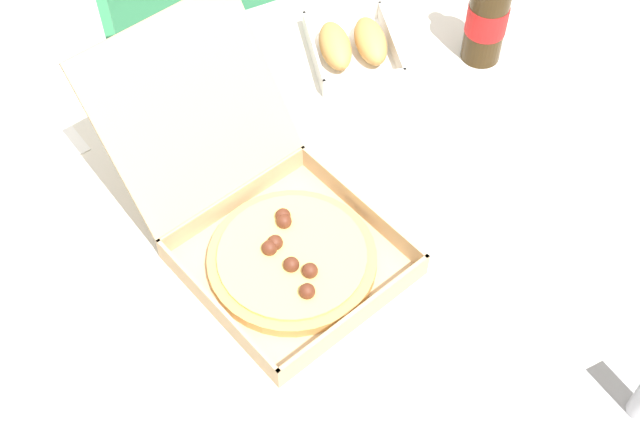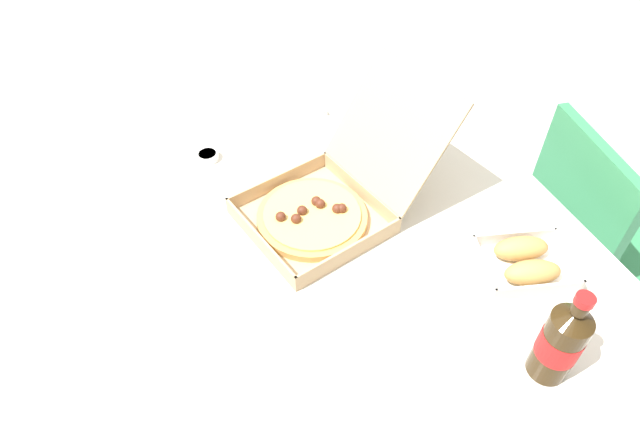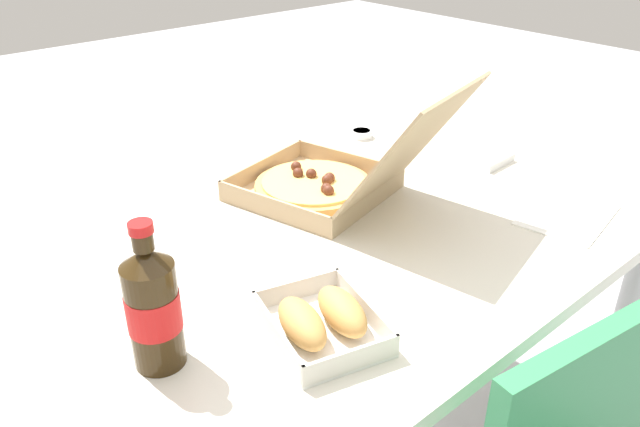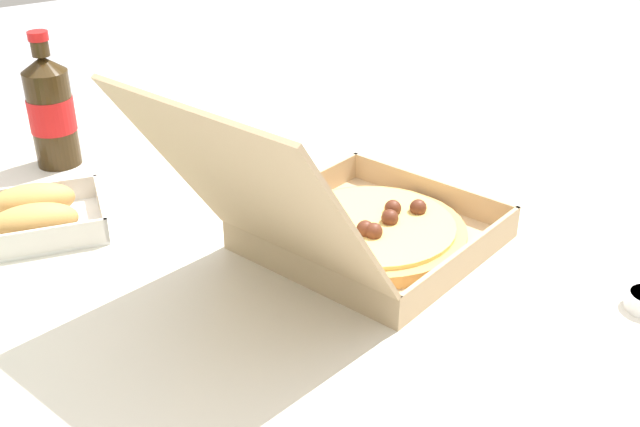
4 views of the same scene
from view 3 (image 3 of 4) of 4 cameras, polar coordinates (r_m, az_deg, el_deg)
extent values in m
cube|color=silver|center=(1.22, -0.01, -1.90)|extent=(1.39, 0.91, 0.03)
cylinder|color=#B7B7BC|center=(2.02, 6.13, -0.73)|extent=(0.05, 0.05, 0.69)
cylinder|color=#B7B7BC|center=(1.69, 25.72, -10.19)|extent=(0.05, 0.05, 0.69)
cube|color=tan|center=(1.35, -0.58, 1.99)|extent=(0.35, 0.35, 0.01)
cube|color=tan|center=(1.42, -5.26, 4.25)|extent=(0.28, 0.08, 0.04)
cube|color=tan|center=(1.45, 2.65, 4.84)|extent=(0.08, 0.28, 0.04)
cube|color=tan|center=(1.24, -4.34, 0.57)|extent=(0.08, 0.28, 0.04)
cube|color=tan|center=(1.27, 4.61, 1.32)|extent=(0.28, 0.08, 0.04)
cube|color=tan|center=(1.18, 8.44, 6.26)|extent=(0.32, 0.23, 0.24)
cylinder|color=tan|center=(1.34, -0.58, 2.45)|extent=(0.26, 0.26, 0.02)
cylinder|color=#EAC666|center=(1.34, -0.58, 2.92)|extent=(0.22, 0.22, 0.01)
sphere|color=#562819|center=(1.34, 0.88, 3.29)|extent=(0.02, 0.02, 0.02)
sphere|color=#562819|center=(1.28, 0.78, 2.11)|extent=(0.02, 0.02, 0.02)
sphere|color=#562819|center=(1.36, -0.81, 3.66)|extent=(0.02, 0.02, 0.02)
sphere|color=#562819|center=(1.33, 0.65, 3.08)|extent=(0.02, 0.02, 0.02)
sphere|color=#562819|center=(1.39, -2.20, 4.32)|extent=(0.02, 0.02, 0.02)
sphere|color=#562819|center=(1.36, -2.04, 3.72)|extent=(0.02, 0.02, 0.02)
sphere|color=#562819|center=(1.29, 0.58, 2.30)|extent=(0.02, 0.02, 0.02)
cube|color=white|center=(0.95, 0.20, -10.85)|extent=(0.20, 0.22, 0.00)
cube|color=silver|center=(1.00, -2.13, -6.95)|extent=(0.15, 0.04, 0.03)
cube|color=silver|center=(0.87, 2.94, -13.26)|extent=(0.15, 0.04, 0.03)
cube|color=silver|center=(0.96, 4.13, -8.71)|extent=(0.06, 0.18, 0.03)
cube|color=silver|center=(0.91, -3.97, -11.10)|extent=(0.06, 0.18, 0.03)
ellipsoid|color=tan|center=(0.94, 2.03, -8.94)|extent=(0.09, 0.13, 0.05)
ellipsoid|color=tan|center=(0.92, -1.68, -10.03)|extent=(0.09, 0.13, 0.05)
cylinder|color=#33230F|center=(0.88, -14.95, -9.02)|extent=(0.07, 0.07, 0.16)
cone|color=#33230F|center=(0.83, -15.74, -3.92)|extent=(0.07, 0.07, 0.02)
cylinder|color=#33230F|center=(0.82, -15.96, -2.44)|extent=(0.03, 0.03, 0.02)
cylinder|color=red|center=(0.81, -16.14, -1.25)|extent=(0.03, 0.03, 0.01)
cylinder|color=red|center=(0.88, -15.02, -8.61)|extent=(0.07, 0.07, 0.06)
cube|color=white|center=(1.35, 21.73, -0.16)|extent=(0.23, 0.19, 0.00)
cube|color=white|center=(1.56, 14.71, 5.05)|extent=(0.12, 0.12, 0.02)
cylinder|color=white|center=(1.66, 3.84, 7.31)|extent=(0.06, 0.06, 0.02)
cylinder|color=#DBBC66|center=(1.65, 3.84, 7.50)|extent=(0.05, 0.05, 0.01)
camera|label=1|loc=(1.96, -9.11, 41.81)|focal=47.61mm
camera|label=2|loc=(1.28, -53.21, 34.31)|focal=31.21mm
camera|label=4|loc=(1.51, 38.29, 19.84)|focal=42.10mm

